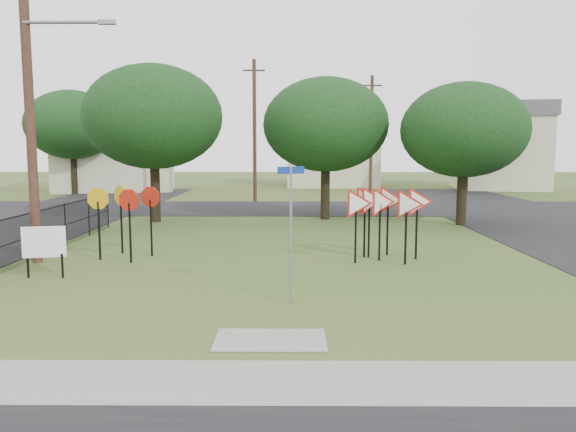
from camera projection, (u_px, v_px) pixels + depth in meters
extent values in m
plane|color=#344B1C|center=(274.00, 304.00, 12.43)|extent=(140.00, 140.00, 0.00)
cube|color=gray|center=(266.00, 382.00, 8.25)|extent=(30.00, 1.60, 0.02)
cube|color=#344B1C|center=(261.00, 421.00, 7.06)|extent=(30.00, 0.80, 0.02)
cube|color=black|center=(285.00, 208.00, 32.28)|extent=(60.00, 8.00, 0.02)
cube|color=gray|center=(270.00, 340.00, 10.04)|extent=(2.00, 1.20, 0.02)
cylinder|color=gray|center=(291.00, 236.00, 12.30)|extent=(0.06, 0.06, 3.04)
cube|color=navy|center=(291.00, 170.00, 12.13)|extent=(0.58, 0.26, 0.16)
cube|color=black|center=(151.00, 228.00, 17.86)|extent=(0.05, 0.05, 1.81)
cube|color=black|center=(130.00, 233.00, 16.79)|extent=(0.05, 0.05, 1.81)
cube|color=black|center=(99.00, 231.00, 17.25)|extent=(0.05, 0.05, 1.81)
cube|color=black|center=(122.00, 226.00, 18.32)|extent=(0.05, 0.05, 1.81)
cube|color=black|center=(356.00, 234.00, 16.74)|extent=(0.06, 0.06, 1.75)
cube|color=black|center=(380.00, 232.00, 17.13)|extent=(0.06, 0.06, 1.75)
cube|color=black|center=(406.00, 235.00, 16.54)|extent=(0.06, 0.06, 1.75)
cube|color=black|center=(364.00, 230.00, 17.71)|extent=(0.06, 0.06, 1.75)
cube|color=black|center=(387.00, 228.00, 17.99)|extent=(0.06, 0.06, 1.75)
cube|color=black|center=(416.00, 231.00, 17.31)|extent=(0.06, 0.06, 1.75)
cube|color=black|center=(369.00, 230.00, 17.67)|extent=(0.06, 0.06, 1.75)
cube|color=black|center=(28.00, 266.00, 14.90)|extent=(0.05, 0.05, 0.64)
cube|color=black|center=(62.00, 266.00, 14.89)|extent=(0.05, 0.05, 0.64)
cube|color=white|center=(44.00, 242.00, 14.82)|extent=(1.09, 0.26, 0.83)
cylinder|color=#482C21|center=(29.00, 94.00, 16.34)|extent=(0.28, 0.28, 10.00)
cylinder|color=gray|center=(65.00, 22.00, 16.00)|extent=(2.40, 0.10, 0.10)
cube|color=gray|center=(107.00, 22.00, 15.99)|extent=(0.50, 0.18, 0.12)
cylinder|color=#482C21|center=(255.00, 131.00, 35.73)|extent=(0.24, 0.24, 9.00)
cube|color=#482C21|center=(254.00, 70.00, 35.27)|extent=(1.40, 0.10, 0.10)
cylinder|color=#482C21|center=(371.00, 137.00, 39.67)|extent=(0.24, 0.24, 8.50)
cube|color=#482C21|center=(372.00, 85.00, 39.25)|extent=(1.40, 0.10, 0.10)
cylinder|color=#482C21|center=(153.00, 134.00, 41.74)|extent=(0.24, 0.24, 9.00)
cube|color=#482C21|center=(151.00, 82.00, 41.28)|extent=(1.40, 0.10, 0.10)
cylinder|color=black|center=(36.00, 235.00, 17.45)|extent=(0.05, 0.05, 1.50)
cylinder|color=black|center=(65.00, 225.00, 19.74)|extent=(0.05, 0.05, 1.50)
cylinder|color=black|center=(89.00, 217.00, 22.02)|extent=(0.05, 0.05, 1.50)
cylinder|color=black|center=(108.00, 210.00, 24.30)|extent=(0.05, 0.05, 1.50)
cube|color=black|center=(50.00, 208.00, 18.51)|extent=(0.03, 11.50, 0.03)
cube|color=black|center=(51.00, 229.00, 18.59)|extent=(0.03, 11.50, 0.03)
cube|color=black|center=(51.00, 229.00, 18.59)|extent=(0.01, 11.50, 1.50)
cube|color=beige|center=(117.00, 154.00, 45.92)|extent=(10.08, 8.46, 6.00)
cube|color=#4C4D51|center=(115.00, 109.00, 45.49)|extent=(10.58, 8.88, 1.20)
cube|color=beige|center=(331.00, 158.00, 51.81)|extent=(8.00, 8.00, 5.00)
cube|color=#4C4D51|center=(331.00, 125.00, 51.44)|extent=(8.40, 8.40, 1.20)
cube|color=beige|center=(499.00, 153.00, 47.68)|extent=(7.91, 7.91, 6.00)
cube|color=#4C4D51|center=(501.00, 110.00, 47.25)|extent=(8.30, 8.30, 1.20)
cylinder|color=black|center=(155.00, 194.00, 26.21)|extent=(0.44, 0.44, 2.62)
ellipsoid|color=black|center=(153.00, 117.00, 25.78)|extent=(6.40, 6.40, 4.80)
cylinder|color=black|center=(325.00, 194.00, 27.16)|extent=(0.44, 0.44, 2.45)
ellipsoid|color=black|center=(326.00, 125.00, 26.76)|extent=(6.00, 6.00, 4.50)
cylinder|color=black|center=(462.00, 200.00, 25.14)|extent=(0.44, 0.44, 2.27)
ellipsoid|color=black|center=(464.00, 130.00, 24.77)|extent=(5.60, 5.60, 4.20)
cylinder|color=black|center=(74.00, 175.00, 42.15)|extent=(0.44, 0.44, 2.80)
ellipsoid|color=black|center=(72.00, 125.00, 41.70)|extent=(6.80, 6.80, 5.10)
cylinder|color=black|center=(465.00, 177.00, 43.95)|extent=(0.44, 0.44, 2.45)
ellipsoid|color=black|center=(467.00, 134.00, 43.55)|extent=(6.00, 6.00, 4.50)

